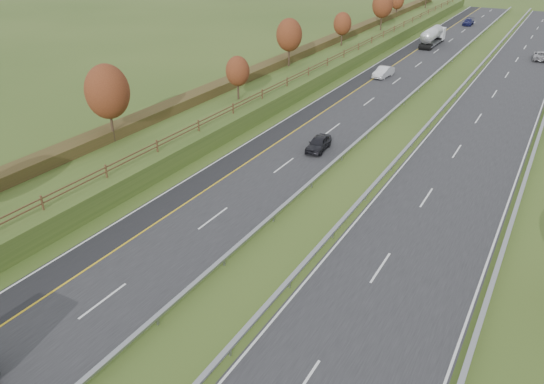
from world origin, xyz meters
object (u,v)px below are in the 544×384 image
Objects in this scene: car_dark_near at (318,143)px; road_tanker at (433,36)px; car_oncoming at (541,56)px; car_small_far at (468,22)px; car_silver_mid at (383,72)px.

road_tanker is at bearing 88.26° from car_dark_near.
road_tanker is 2.58× the size of car_dark_near.
car_oncoming is at bearing 68.92° from car_dark_near.
car_small_far is (-1.92, 87.11, -0.02)m from car_dark_near.
road_tanker is at bearing -13.94° from car_oncoming.
car_small_far is (1.51, 27.28, -1.11)m from road_tanker.
car_dark_near is at bearing -77.55° from car_silver_mid.
car_dark_near is at bearing 69.69° from car_oncoming.
road_tanker reaches higher than car_dark_near.
road_tanker is 2.09× the size of car_oncoming.
car_silver_mid is at bearing 91.78° from car_dark_near.
car_dark_near is 87.13m from car_small_far.
car_small_far is at bearing 86.83° from road_tanker.
car_silver_mid is 31.72m from car_oncoming.
car_oncoming is (20.05, 24.58, -0.05)m from car_silver_mid.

